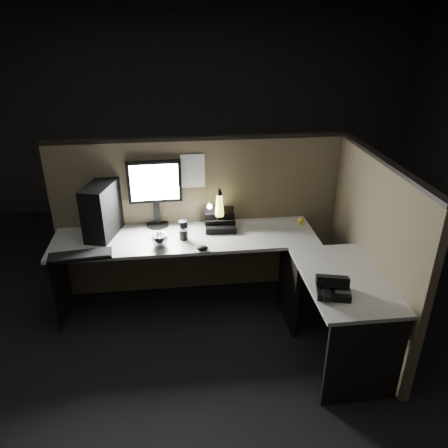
{
  "coord_description": "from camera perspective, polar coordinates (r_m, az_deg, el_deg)",
  "views": [
    {
      "loc": [
        -0.21,
        -2.81,
        2.49
      ],
      "look_at": [
        0.16,
        0.35,
        0.95
      ],
      "focal_mm": 35.0,
      "sensor_mm": 36.0,
      "label": 1
    }
  ],
  "objects": [
    {
      "name": "partition_back",
      "position": [
        4.13,
        -3.19,
        0.82
      ],
      "size": [
        2.66,
        0.06,
        1.5
      ],
      "primitive_type": "cube",
      "color": "brown",
      "rests_on": "ground"
    },
    {
      "name": "monitor",
      "position": [
        3.94,
        -9.01,
        4.76
      ],
      "size": [
        0.48,
        0.2,
        0.61
      ],
      "rotation": [
        0.0,
        0.0,
        0.03
      ],
      "color": "black",
      "rests_on": "desk"
    },
    {
      "name": "room_shell",
      "position": [
        2.95,
        -2.36,
        8.58
      ],
      "size": [
        6.0,
        6.0,
        6.0
      ],
      "color": "silver",
      "rests_on": "ground"
    },
    {
      "name": "desk",
      "position": [
        3.63,
        0.45,
        -5.96
      ],
      "size": [
        2.6,
        1.6,
        0.73
      ],
      "color": "beige",
      "rests_on": "ground"
    },
    {
      "name": "figurine",
      "position": [
        4.08,
        10.01,
        0.52
      ],
      "size": [
        0.05,
        0.05,
        0.05
      ],
      "primitive_type": "sphere",
      "color": "gold",
      "rests_on": "desk"
    },
    {
      "name": "lava_lamp",
      "position": [
        3.92,
        -0.59,
        1.62
      ],
      "size": [
        0.1,
        0.1,
        0.37
      ],
      "color": "black",
      "rests_on": "desk"
    },
    {
      "name": "keyboard",
      "position": [
        3.69,
        -18.27,
        -3.96
      ],
      "size": [
        0.51,
        0.22,
        0.02
      ],
      "primitive_type": "cube",
      "rotation": [
        0.0,
        0.0,
        0.11
      ],
      "color": "black",
      "rests_on": "desk"
    },
    {
      "name": "floor",
      "position": [
        3.76,
        -1.9,
        -15.7
      ],
      "size": [
        6.0,
        6.0,
        0.0
      ],
      "primitive_type": "plane",
      "color": "black",
      "rests_on": "ground"
    },
    {
      "name": "clip_lamp",
      "position": [
        3.98,
        -1.96,
        1.7
      ],
      "size": [
        0.05,
        0.18,
        0.23
      ],
      "color": "white",
      "rests_on": "desk"
    },
    {
      "name": "mouse",
      "position": [
        3.61,
        -2.84,
        -3.15
      ],
      "size": [
        0.1,
        0.07,
        0.04
      ],
      "primitive_type": "ellipsoid",
      "rotation": [
        0.0,
        0.0,
        0.05
      ],
      "color": "black",
      "rests_on": "desk"
    },
    {
      "name": "steel_mug",
      "position": [
        3.68,
        -8.41,
        -2.16
      ],
      "size": [
        0.17,
        0.17,
        0.11
      ],
      "primitive_type": "imported",
      "rotation": [
        0.0,
        0.0,
        -0.34
      ],
      "color": "silver",
      "rests_on": "desk"
    },
    {
      "name": "pc_tower",
      "position": [
        3.91,
        -15.6,
        1.82
      ],
      "size": [
        0.32,
        0.49,
        0.47
      ],
      "primitive_type": "cube",
      "rotation": [
        0.0,
        0.0,
        -0.27
      ],
      "color": "black",
      "rests_on": "desk"
    },
    {
      "name": "desk_phone",
      "position": [
        3.15,
        13.99,
        -7.99
      ],
      "size": [
        0.27,
        0.27,
        0.14
      ],
      "rotation": [
        0.0,
        0.0,
        -0.25
      ],
      "color": "black",
      "rests_on": "desk"
    },
    {
      "name": "travel_mug",
      "position": [
        3.75,
        -5.33,
        -0.83
      ],
      "size": [
        0.08,
        0.08,
        0.17
      ],
      "primitive_type": "cylinder",
      "color": "black",
      "rests_on": "desk"
    },
    {
      "name": "pinned_paper",
      "position": [
        3.92,
        -4.11,
        6.9
      ],
      "size": [
        0.22,
        0.0,
        0.31
      ],
      "primitive_type": "cube",
      "color": "white",
      "rests_on": "partition_back"
    },
    {
      "name": "partition_right",
      "position": [
        3.73,
        18.65,
        -3.56
      ],
      "size": [
        0.06,
        1.66,
        1.5
      ],
      "primitive_type": "cube",
      "color": "brown",
      "rests_on": "ground"
    },
    {
      "name": "organizer",
      "position": [
        3.95,
        -0.52,
        0.07
      ],
      "size": [
        0.28,
        0.25,
        0.2
      ],
      "rotation": [
        0.0,
        0.0,
        -0.05
      ],
      "color": "black",
      "rests_on": "desk"
    }
  ]
}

